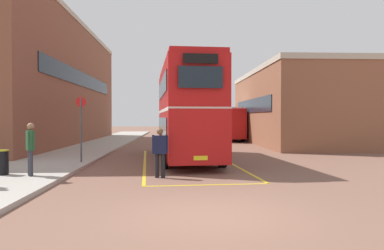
# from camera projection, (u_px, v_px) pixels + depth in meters

# --- Properties ---
(ground_plane) EXTENTS (135.60, 135.60, 0.00)m
(ground_plane) POSITION_uv_depth(u_px,v_px,m) (188.00, 153.00, 22.34)
(ground_plane) COLOR brown
(sidewalk_left) EXTENTS (4.00, 57.60, 0.14)m
(sidewalk_left) POSITION_uv_depth(u_px,v_px,m) (89.00, 149.00, 24.45)
(sidewalk_left) COLOR #A39E93
(sidewalk_left) RESTS_ON ground
(brick_building_left) EXTENTS (6.25, 26.04, 9.73)m
(brick_building_left) POSITION_uv_depth(u_px,v_px,m) (45.00, 83.00, 29.40)
(brick_building_left) COLOR brown
(brick_building_left) RESTS_ON ground
(depot_building_right) EXTENTS (7.59, 16.78, 5.97)m
(depot_building_right) POSITION_uv_depth(u_px,v_px,m) (297.00, 107.00, 30.24)
(depot_building_right) COLOR brown
(depot_building_right) RESTS_ON ground
(double_decker_bus) EXTENTS (3.28, 10.41, 4.75)m
(double_decker_bus) POSITION_uv_depth(u_px,v_px,m) (186.00, 110.00, 18.58)
(double_decker_bus) COLOR black
(double_decker_bus) RESTS_ON ground
(single_deck_bus) EXTENTS (3.22, 9.12, 3.02)m
(single_deck_bus) POSITION_uv_depth(u_px,v_px,m) (222.00, 123.00, 35.38)
(single_deck_bus) COLOR black
(single_deck_bus) RESTS_ON ground
(pedestrian_boarding) EXTENTS (0.57, 0.33, 1.75)m
(pedestrian_boarding) POSITION_uv_depth(u_px,v_px,m) (160.00, 149.00, 12.92)
(pedestrian_boarding) COLOR black
(pedestrian_boarding) RESTS_ON ground
(pedestrian_waiting_near) EXTENTS (0.44, 0.55, 1.80)m
(pedestrian_waiting_near) POSITION_uv_depth(u_px,v_px,m) (30.00, 145.00, 12.48)
(pedestrian_waiting_near) COLOR #2D2D38
(pedestrian_waiting_near) RESTS_ON sidewalk_left
(litter_bin) EXTENTS (0.45, 0.45, 0.86)m
(litter_bin) POSITION_uv_depth(u_px,v_px,m) (2.00, 162.00, 12.72)
(litter_bin) COLOR black
(litter_bin) RESTS_ON sidewalk_left
(bus_stop_sign) EXTENTS (0.44, 0.11, 2.90)m
(bus_stop_sign) POSITION_uv_depth(u_px,v_px,m) (81.00, 123.00, 16.40)
(bus_stop_sign) COLOR #4C4C51
(bus_stop_sign) RESTS_ON sidewalk_left
(bay_marking_yellow) EXTENTS (5.02, 12.56, 0.01)m
(bay_marking_yellow) POSITION_uv_depth(u_px,v_px,m) (189.00, 164.00, 16.74)
(bay_marking_yellow) COLOR gold
(bay_marking_yellow) RESTS_ON ground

